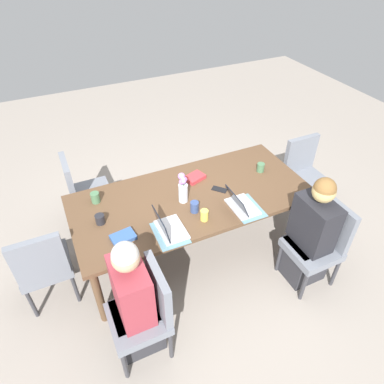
% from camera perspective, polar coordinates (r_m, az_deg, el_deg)
% --- Properties ---
extents(ground_plane, '(10.00, 10.00, 0.00)m').
position_cam_1_polar(ground_plane, '(3.86, -0.00, -9.02)').
color(ground_plane, gray).
extents(dining_table, '(2.33, 1.07, 0.73)m').
position_cam_1_polar(dining_table, '(3.40, -0.00, -1.48)').
color(dining_table, brown).
rests_on(dining_table, ground_plane).
extents(chair_far_left_near, '(0.44, 0.44, 0.90)m').
position_cam_1_polar(chair_far_left_near, '(3.46, 20.43, -7.53)').
color(chair_far_left_near, slate).
rests_on(chair_far_left_near, ground_plane).
extents(person_far_left_near, '(0.36, 0.40, 1.19)m').
position_cam_1_polar(person_far_left_near, '(3.42, 18.96, -7.00)').
color(person_far_left_near, '#2D2D33').
rests_on(person_far_left_near, ground_plane).
extents(chair_far_left_mid, '(0.44, 0.44, 0.90)m').
position_cam_1_polar(chair_far_left_mid, '(2.82, -7.61, -18.64)').
color(chair_far_left_mid, slate).
rests_on(chair_far_left_mid, ground_plane).
extents(person_far_left_mid, '(0.36, 0.40, 1.19)m').
position_cam_1_polar(person_far_left_mid, '(2.83, -9.57, -17.86)').
color(person_far_left_mid, '#2D2D33').
rests_on(person_far_left_mid, ground_plane).
extents(chair_near_left_far, '(0.44, 0.44, 0.90)m').
position_cam_1_polar(chair_near_left_far, '(4.00, -17.63, 0.44)').
color(chair_near_left_far, slate).
rests_on(chair_near_left_far, ground_plane).
extents(chair_head_right_right_near, '(0.44, 0.44, 0.90)m').
position_cam_1_polar(chair_head_right_right_near, '(3.32, -23.41, -10.93)').
color(chair_head_right_right_near, slate).
rests_on(chair_head_right_right_near, ground_plane).
extents(chair_head_left_right_mid, '(0.44, 0.44, 0.90)m').
position_cam_1_polar(chair_head_left_right_mid, '(4.29, 18.04, 3.26)').
color(chair_head_left_right_mid, slate).
rests_on(chair_head_left_right_mid, ground_plane).
extents(flower_vase, '(0.09, 0.11, 0.31)m').
position_cam_1_polar(flower_vase, '(3.22, -1.51, 0.65)').
color(flower_vase, silver).
rests_on(flower_vase, dining_table).
extents(placemat_far_left_near, '(0.27, 0.36, 0.00)m').
position_cam_1_polar(placemat_far_left_near, '(3.26, 8.94, -2.65)').
color(placemat_far_left_near, slate).
rests_on(placemat_far_left_near, dining_table).
extents(placemat_far_left_mid, '(0.27, 0.37, 0.00)m').
position_cam_1_polar(placemat_far_left_mid, '(2.99, -3.68, -6.78)').
color(placemat_far_left_mid, slate).
rests_on(placemat_far_left_mid, dining_table).
extents(laptop_far_left_near, '(0.22, 0.32, 0.20)m').
position_cam_1_polar(laptop_far_left_near, '(3.23, 8.10, -2.11)').
color(laptop_far_left_near, silver).
rests_on(laptop_far_left_near, dining_table).
extents(laptop_far_left_mid, '(0.22, 0.32, 0.21)m').
position_cam_1_polar(laptop_far_left_mid, '(2.98, -3.93, -5.93)').
color(laptop_far_left_mid, silver).
rests_on(laptop_far_left_mid, dining_table).
extents(coffee_mug_near_left, '(0.07, 0.07, 0.11)m').
position_cam_1_polar(coffee_mug_near_left, '(3.08, 2.06, -3.85)').
color(coffee_mug_near_left, '#DBC64C').
rests_on(coffee_mug_near_left, dining_table).
extents(coffee_mug_near_right, '(0.08, 0.08, 0.10)m').
position_cam_1_polar(coffee_mug_near_right, '(3.39, -15.72, -0.89)').
color(coffee_mug_near_right, '#47704C').
rests_on(coffee_mug_near_right, dining_table).
extents(coffee_mug_centre_left, '(0.08, 0.08, 0.11)m').
position_cam_1_polar(coffee_mug_centre_left, '(3.16, 0.42, -2.48)').
color(coffee_mug_centre_left, '#33477A').
rests_on(coffee_mug_centre_left, dining_table).
extents(coffee_mug_centre_right, '(0.08, 0.08, 0.09)m').
position_cam_1_polar(coffee_mug_centre_right, '(3.15, -14.98, -4.39)').
color(coffee_mug_centre_right, '#232328').
rests_on(coffee_mug_centre_right, dining_table).
extents(coffee_mug_far_left, '(0.08, 0.08, 0.09)m').
position_cam_1_polar(coffee_mug_far_left, '(3.74, 11.30, 4.01)').
color(coffee_mug_far_left, '#47704C').
rests_on(coffee_mug_far_left, dining_table).
extents(book_red_cover, '(0.22, 0.16, 0.04)m').
position_cam_1_polar(book_red_cover, '(2.99, -11.34, -7.34)').
color(book_red_cover, '#335693').
rests_on(book_red_cover, dining_table).
extents(book_blue_cover, '(0.23, 0.19, 0.04)m').
position_cam_1_polar(book_blue_cover, '(3.56, 0.47, 2.41)').
color(book_blue_cover, '#B73338').
rests_on(book_blue_cover, dining_table).
extents(phone_black, '(0.15, 0.16, 0.01)m').
position_cam_1_polar(phone_black, '(3.45, 4.56, 0.43)').
color(phone_black, black).
rests_on(phone_black, dining_table).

